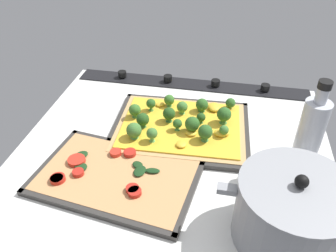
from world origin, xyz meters
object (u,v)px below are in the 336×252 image
at_px(baking_tray_front, 181,129).
at_px(oil_bottle, 310,134).
at_px(baking_tray_back, 117,178).
at_px(cooking_pot, 292,212).
at_px(veggie_pizza_back, 114,175).
at_px(broccoli_pizza, 181,124).

distance_m(baking_tray_front, oil_bottle, 0.33).
relative_size(baking_tray_front, baking_tray_back, 0.96).
relative_size(baking_tray_back, cooking_pot, 1.41).
relative_size(baking_tray_front, oil_bottle, 1.63).
relative_size(veggie_pizza_back, cooking_pot, 1.31).
bearing_deg(veggie_pizza_back, broccoli_pizza, -120.03).
relative_size(baking_tray_front, cooking_pot, 1.35).
bearing_deg(broccoli_pizza, veggie_pizza_back, 59.97).
xyz_separation_m(broccoli_pizza, oil_bottle, (-0.30, 0.09, 0.07)).
bearing_deg(oil_bottle, baking_tray_back, 16.55).
bearing_deg(cooking_pot, oil_bottle, -104.03).
height_order(baking_tray_front, cooking_pot, cooking_pot).
bearing_deg(broccoli_pizza, baking_tray_front, 46.30).
height_order(baking_tray_back, veggie_pizza_back, veggie_pizza_back).
xyz_separation_m(cooking_pot, oil_bottle, (-0.05, -0.21, 0.03)).
relative_size(broccoli_pizza, cooking_pot, 1.26).
bearing_deg(baking_tray_back, baking_tray_front, -118.60).
bearing_deg(baking_tray_back, oil_bottle, -163.45).
xyz_separation_m(veggie_pizza_back, cooking_pot, (-0.37, 0.08, 0.06)).
height_order(cooking_pot, oil_bottle, oil_bottle).
bearing_deg(veggie_pizza_back, oil_bottle, -163.74).
bearing_deg(baking_tray_front, veggie_pizza_back, 60.08).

